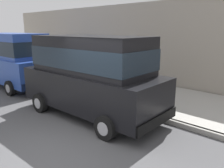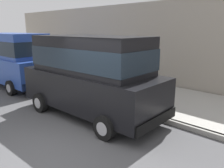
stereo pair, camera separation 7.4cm
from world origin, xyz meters
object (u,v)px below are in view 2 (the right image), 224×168
at_px(car_blue_van, 14,57).
at_px(fire_hydrant, 77,80).
at_px(car_black_van, 91,73).
at_px(dog_tan, 137,87).

relative_size(car_blue_van, fire_hydrant, 6.84).
relative_size(car_black_van, car_blue_van, 1.00).
bearing_deg(fire_hydrant, dog_tan, -69.87).
bearing_deg(car_black_van, dog_tan, 1.42).
bearing_deg(dog_tan, fire_hydrant, 110.13).
bearing_deg(car_blue_van, dog_tan, -66.28).
bearing_deg(fire_hydrant, car_black_van, -119.88).
bearing_deg(car_black_van, fire_hydrant, 60.12).
relative_size(car_black_van, dog_tan, 7.57).
distance_m(car_black_van, car_blue_van, 5.63).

